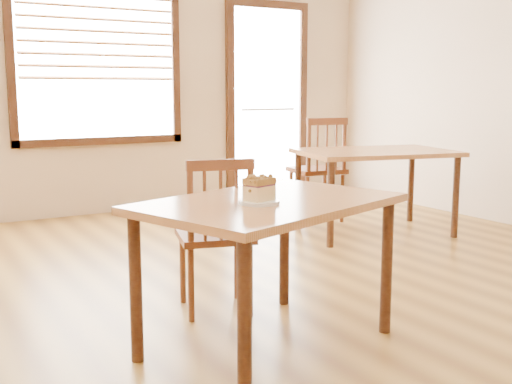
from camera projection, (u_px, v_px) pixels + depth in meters
ground at (287, 352)px, 3.16m from camera, size 8.00×8.00×0.00m
window_right at (97, 36)px, 6.41m from camera, size 1.76×0.10×1.96m
entry_door at (267, 97)px, 7.51m from camera, size 1.08×0.06×2.29m
cafe_table_main at (269, 218)px, 3.14m from camera, size 1.45×1.18×0.75m
cafe_chair_main at (216, 234)px, 3.67m from camera, size 0.51×0.51×0.92m
cafe_table_second at (375, 160)px, 5.69m from camera, size 1.49×1.16×0.75m
cafe_chair_second at (319, 168)px, 6.25m from camera, size 0.53×0.53×1.03m
plate at (259, 202)px, 3.02m from camera, size 0.19×0.19×0.02m
cake_slice at (259, 187)px, 3.00m from camera, size 0.16×0.13×0.12m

